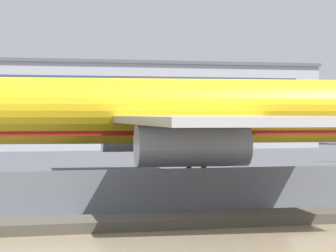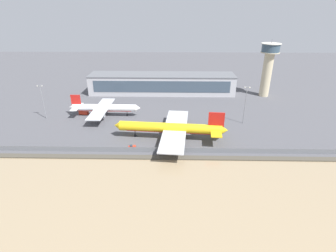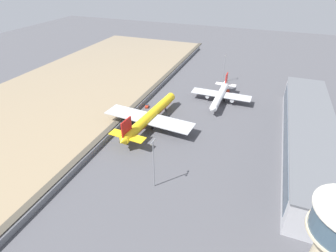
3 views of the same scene
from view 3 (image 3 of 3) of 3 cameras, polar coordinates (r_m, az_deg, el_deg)
The scene contains 11 objects.
ground_plane at distance 132.30m, azimuth -2.29°, elevation 0.26°, with size 500.00×500.00×0.00m, color #4C4C51.
waterfront_lagoon at distance 170.15m, azimuth -24.97°, elevation 4.73°, with size 320.00×98.00×0.01m.
shoreline_seawall at distance 140.49m, azimuth -10.02°, elevation 1.91°, with size 320.00×3.00×0.50m.
perimeter_fence at distance 137.97m, azimuth -8.43°, elevation 1.93°, with size 280.00×0.10×2.44m.
cargo_jet_yellow at distance 129.09m, azimuth -3.95°, elevation 2.11°, with size 53.05×46.23×14.13m.
passenger_jet_white_red at distance 155.36m, azimuth 11.37°, elevation 6.67°, with size 40.49×34.34×12.34m.
baggage_tug at distance 148.70m, azimuth -4.64°, elevation 4.35°, with size 3.53×2.46×1.80m.
ops_van at distance 167.76m, azimuth 12.67°, elevation 7.17°, with size 5.44×2.79×2.48m.
terminal_building at distance 127.59m, azimuth 28.26°, elevation -1.72°, with size 101.33×19.07×13.52m.
apron_light_mast_apron_west at distance 182.57m, azimuth 12.17°, elevation 12.52°, with size 3.20×0.40×19.12m.
apron_light_mast_apron_east at distance 90.97m, azimuth -3.15°, elevation -7.78°, with size 3.20×0.40×20.23m.
Camera 3 is at (103.15, 45.12, 69.48)m, focal length 28.00 mm.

